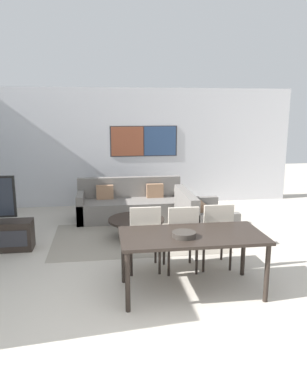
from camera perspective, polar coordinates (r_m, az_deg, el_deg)
ground_plane at (r=4.02m, az=5.07°, el=-22.20°), size 24.00×24.00×0.00m
wall_back at (r=9.11m, az=-3.02°, el=6.84°), size 7.85×0.09×2.80m
area_rug at (r=6.88m, az=-2.61°, el=-6.95°), size 2.99×1.94×0.01m
sofa_main at (r=8.04m, az=-3.51°, el=-2.06°), size 2.24×0.86×0.85m
sofa_side at (r=6.92m, az=7.12°, el=-4.53°), size 0.86×1.37×0.85m
coffee_table at (r=6.80m, az=-2.63°, el=-4.80°), size 1.02×1.02×0.36m
dining_table at (r=4.72m, az=5.88°, el=-7.26°), size 1.79×0.88×0.77m
dining_chair_left at (r=5.32m, az=-1.38°, el=-6.79°), size 0.46×0.46×0.99m
dining_chair_centre at (r=5.33m, az=4.29°, el=-6.79°), size 0.46×0.46×0.99m
dining_chair_right at (r=5.52m, az=9.44°, el=-6.27°), size 0.46×0.46×0.99m
fruit_bowl at (r=4.57m, az=4.67°, el=-6.42°), size 0.29×0.29×0.07m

